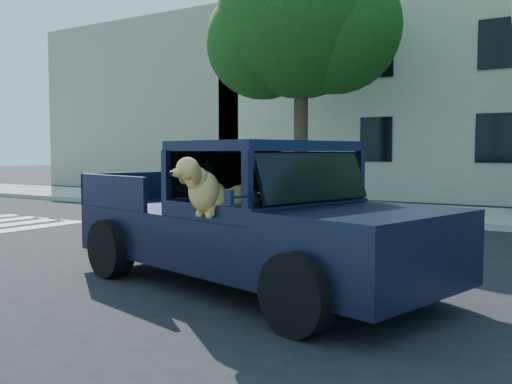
# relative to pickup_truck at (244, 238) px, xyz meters

# --- Properties ---
(ground) EXTENTS (120.00, 120.00, 0.00)m
(ground) POSITION_rel_pickup_truck_xyz_m (-0.30, 0.08, -0.63)
(ground) COLOR black
(ground) RESTS_ON ground
(far_sidewalk) EXTENTS (60.00, 4.00, 0.15)m
(far_sidewalk) POSITION_rel_pickup_truck_xyz_m (-0.30, 9.28, -0.56)
(far_sidewalk) COLOR gray
(far_sidewalk) RESTS_ON ground
(lane_stripes) EXTENTS (21.60, 0.14, 0.01)m
(lane_stripes) POSITION_rel_pickup_truck_xyz_m (1.70, 3.48, -0.63)
(lane_stripes) COLOR silver
(lane_stripes) RESTS_ON ground
(street_tree_left) EXTENTS (6.00, 5.20, 8.60)m
(street_tree_left) POSITION_rel_pickup_truck_xyz_m (-4.27, 9.70, 5.08)
(street_tree_left) COLOR #332619
(street_tree_left) RESTS_ON ground
(building_left) EXTENTS (12.00, 6.00, 8.00)m
(building_left) POSITION_rel_pickup_truck_xyz_m (-15.30, 16.58, 3.37)
(building_left) COLOR tan
(building_left) RESTS_ON ground
(pickup_truck) EXTENTS (5.58, 3.31, 1.88)m
(pickup_truck) POSITION_rel_pickup_truck_xyz_m (0.00, 0.00, 0.00)
(pickup_truck) COLOR black
(pickup_truck) RESTS_ON ground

